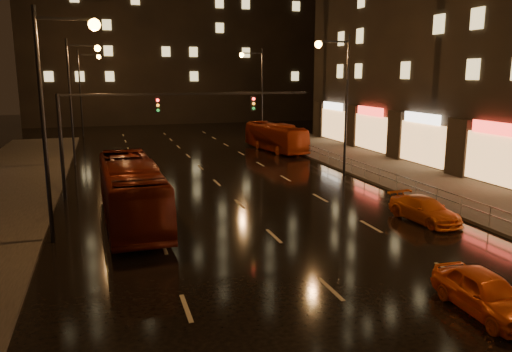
# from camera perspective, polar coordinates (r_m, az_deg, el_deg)

# --- Properties ---
(ground) EXTENTS (140.00, 140.00, 0.00)m
(ground) POSITION_cam_1_polar(r_m,az_deg,el_deg) (32.29, -3.73, -1.49)
(ground) COLOR black
(ground) RESTS_ON ground
(sidewalk_right) EXTENTS (7.00, 70.00, 0.15)m
(sidewalk_right) POSITION_cam_1_polar(r_m,az_deg,el_deg) (33.70, 21.37, -1.59)
(sidewalk_right) COLOR #38332D
(sidewalk_right) RESTS_ON ground
(building_distant) EXTENTS (44.00, 16.00, 36.00)m
(building_distant) POSITION_cam_1_polar(r_m,az_deg,el_deg) (84.08, -9.72, 18.71)
(building_distant) COLOR black
(building_distant) RESTS_ON ground
(traffic_signal) EXTENTS (15.31, 0.32, 6.20)m
(traffic_signal) POSITION_cam_1_polar(r_m,az_deg,el_deg) (30.81, -13.10, 6.53)
(traffic_signal) COLOR black
(traffic_signal) RESTS_ON ground
(railing_right) EXTENTS (0.05, 56.00, 1.00)m
(railing_right) POSITION_cam_1_polar(r_m,az_deg,el_deg) (34.08, 13.99, 0.42)
(railing_right) COLOR #99999E
(railing_right) RESTS_ON sidewalk_right
(bus_red) EXTENTS (2.99, 11.22, 3.10)m
(bus_red) POSITION_cam_1_polar(r_m,az_deg,el_deg) (25.68, -14.07, -1.67)
(bus_red) COLOR #60190D
(bus_red) RESTS_ON ground
(bus_curb) EXTENTS (3.47, 9.74, 2.65)m
(bus_curb) POSITION_cam_1_polar(r_m,az_deg,el_deg) (48.23, 2.23, 4.45)
(bus_curb) COLOR #A93310
(bus_curb) RESTS_ON ground
(taxi_near) EXTENTS (1.74, 3.94, 1.32)m
(taxi_near) POSITION_cam_1_polar(r_m,az_deg,el_deg) (17.28, 24.70, -12.04)
(taxi_near) COLOR #E65715
(taxi_near) RESTS_ON ground
(taxi_far) EXTENTS (2.19, 4.36, 1.21)m
(taxi_far) POSITION_cam_1_polar(r_m,az_deg,el_deg) (26.45, 18.72, -3.66)
(taxi_far) COLOR orange
(taxi_far) RESTS_ON ground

